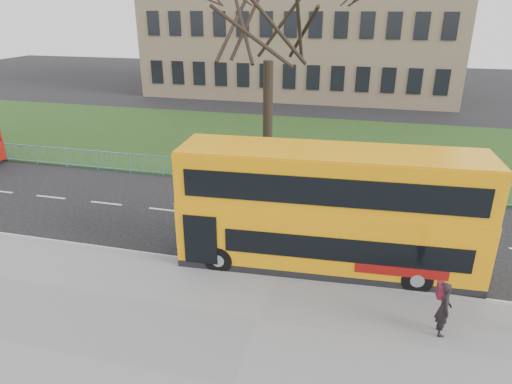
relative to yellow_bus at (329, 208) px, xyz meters
The scene contains 8 objects.
ground 2.79m from the yellow_bus, 161.56° to the left, with size 120.00×120.00×0.00m, color black.
kerb 2.88m from the yellow_bus, 146.08° to the right, with size 80.00×0.20×0.14m, color gray.
grass_verge 15.06m from the yellow_bus, 95.94° to the left, with size 80.00×15.40×0.08m, color #1E3B15.
guard_railing 7.48m from the yellow_bus, 102.22° to the left, with size 40.00×0.12×1.10m, color #669BB6, non-canonical shape.
bare_tree 12.37m from the yellow_bus, 113.36° to the left, with size 9.59×9.59×13.70m, color black, non-canonical shape.
civic_building 36.42m from the yellow_bus, 100.44° to the left, with size 30.00×15.00×14.00m, color #8B7558.
yellow_bus is the anchor object (origin of this frame).
pedestrian 4.76m from the yellow_bus, 40.03° to the right, with size 0.59×0.39×1.62m, color black.
Camera 1 is at (2.63, -14.67, 8.58)m, focal length 32.00 mm.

